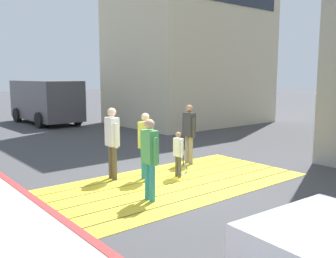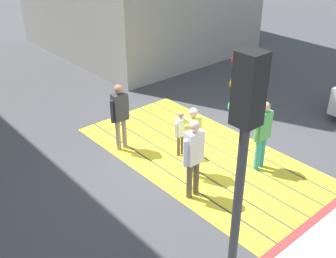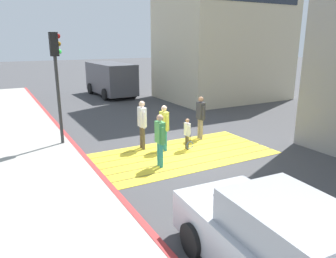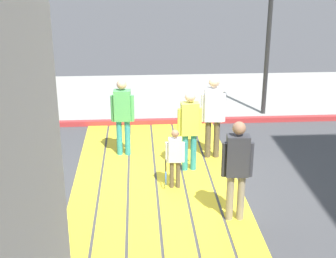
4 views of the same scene
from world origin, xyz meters
The scene contains 9 objects.
ground_plane centered at (0.00, 0.00, 0.00)m, with size 120.00×120.00×0.00m, color #424244.
crosswalk_stripes centered at (0.00, 0.00, 0.01)m, with size 6.40×3.25×0.01m.
curb_painted centered at (-3.25, 0.00, 0.07)m, with size 0.16×40.00×0.13m, color #BC3333.
traffic_light_corner centered at (-3.58, 3.07, 3.04)m, with size 0.39×0.28×4.24m.
pedestrian_adult_lead centered at (-1.02, 1.28, 1.06)m, with size 0.26×0.53×1.82m.
pedestrian_adult_trailing centered at (-0.40, 0.71, 0.99)m, with size 0.24×0.50×1.70m.
pedestrian_adult_side centered at (-1.28, -0.66, 1.01)m, with size 0.24×0.51×1.73m.
pedestrian_teen_behind centered at (1.59, 1.27, 1.03)m, with size 0.25×0.52×1.77m.
pedestrian_child_with_racket centered at (0.37, 0.34, 0.66)m, with size 0.28×0.38×1.19m.
Camera 2 is at (-6.10, 6.39, 5.55)m, focal length 44.25 mm.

